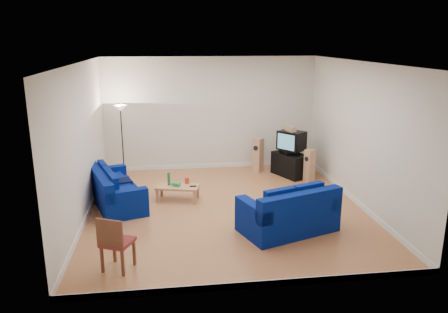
{
  "coord_description": "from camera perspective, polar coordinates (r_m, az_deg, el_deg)",
  "views": [
    {
      "loc": [
        -1.25,
        -9.01,
        3.67
      ],
      "look_at": [
        0.0,
        0.4,
        1.1
      ],
      "focal_mm": 35.0,
      "sensor_mm": 36.0,
      "label": 1
    }
  ],
  "objects": [
    {
      "name": "av_receiver",
      "position": [
        12.08,
        8.5,
        0.66
      ],
      "size": [
        0.46,
        0.54,
        0.11
      ],
      "primitive_type": "cube",
      "rotation": [
        0.0,
        0.0,
        -1.4
      ],
      "color": "black",
      "rests_on": "tv_stand"
    },
    {
      "name": "room",
      "position": [
        9.34,
        0.32,
        1.99
      ],
      "size": [
        6.01,
        6.51,
        3.21
      ],
      "color": "brown",
      "rests_on": "ground"
    },
    {
      "name": "sofa_loveseat",
      "position": [
        8.68,
        8.56,
        -7.57
      ],
      "size": [
        2.05,
        1.57,
        0.91
      ],
      "rotation": [
        0.0,
        0.0,
        0.34
      ],
      "color": "#031154",
      "rests_on": "ground"
    },
    {
      "name": "television",
      "position": [
        11.99,
        8.8,
        2.08
      ],
      "size": [
        0.8,
        0.83,
        0.52
      ],
      "rotation": [
        0.0,
        0.0,
        -0.9
      ],
      "color": "black",
      "rests_on": "av_receiver"
    },
    {
      "name": "coffee_table",
      "position": [
        10.26,
        -6.07,
        -4.1
      ],
      "size": [
        1.07,
        0.72,
        0.36
      ],
      "rotation": [
        0.0,
        0.0,
        -0.25
      ],
      "color": "tan",
      "rests_on": "ground"
    },
    {
      "name": "red_canister",
      "position": [
        10.35,
        -4.86,
        -3.16
      ],
      "size": [
        0.14,
        0.14,
        0.14
      ],
      "primitive_type": "cylinder",
      "rotation": [
        0.0,
        0.0,
        -0.65
      ],
      "color": "red",
      "rests_on": "coffee_table"
    },
    {
      "name": "dining_chair",
      "position": [
        7.34,
        -14.07,
        -10.64
      ],
      "size": [
        0.61,
        0.61,
        0.96
      ],
      "rotation": [
        0.0,
        0.0,
        -0.43
      ],
      "color": "brown",
      "rests_on": "ground"
    },
    {
      "name": "bottle",
      "position": [
        10.27,
        -7.21,
        -2.92
      ],
      "size": [
        0.09,
        0.09,
        0.3
      ],
      "primitive_type": "cylinder",
      "rotation": [
        0.0,
        0.0,
        -0.36
      ],
      "color": "#197233",
      "rests_on": "coffee_table"
    },
    {
      "name": "tv_stand",
      "position": [
        12.16,
        8.68,
        -1.05
      ],
      "size": [
        0.95,
        1.17,
        0.63
      ],
      "primitive_type": "cube",
      "rotation": [
        0.0,
        0.0,
        -1.13
      ],
      "color": "black",
      "rests_on": "ground"
    },
    {
      "name": "remote",
      "position": [
        10.15,
        -4.06,
        -3.89
      ],
      "size": [
        0.16,
        0.06,
        0.02
      ],
      "primitive_type": "cube",
      "rotation": [
        0.0,
        0.0,
        -0.05
      ],
      "color": "black",
      "rests_on": "coffee_table"
    },
    {
      "name": "speaker_right",
      "position": [
        11.75,
        11.1,
        -1.15
      ],
      "size": [
        0.32,
        0.3,
        0.86
      ],
      "rotation": [
        0.0,
        0.0,
        -1.02
      ],
      "color": "tan",
      "rests_on": "ground"
    },
    {
      "name": "sofa_three_seat",
      "position": [
        10.26,
        -14.2,
        -4.49
      ],
      "size": [
        1.54,
        2.29,
        0.82
      ],
      "rotation": [
        0.0,
        0.0,
        -1.25
      ],
      "color": "#031154",
      "rests_on": "ground"
    },
    {
      "name": "tissue_box",
      "position": [
        10.21,
        -6.28,
        -3.64
      ],
      "size": [
        0.22,
        0.2,
        0.08
      ],
      "primitive_type": "cube",
      "rotation": [
        0.0,
        0.0,
        -0.6
      ],
      "color": "green",
      "rests_on": "coffee_table"
    },
    {
      "name": "floor_lamp",
      "position": [
        11.85,
        -13.31,
        4.88
      ],
      "size": [
        0.34,
        0.34,
        1.99
      ],
      "color": "black",
      "rests_on": "ground"
    },
    {
      "name": "centre_speaker",
      "position": [
        11.92,
        8.66,
        3.62
      ],
      "size": [
        0.25,
        0.42,
        0.14
      ],
      "primitive_type": "cube",
      "rotation": [
        0.0,
        0.0,
        -1.32
      ],
      "color": "tan",
      "rests_on": "television"
    },
    {
      "name": "speaker_left",
      "position": [
        12.4,
        4.47,
        0.21
      ],
      "size": [
        0.35,
        0.36,
        0.97
      ],
      "rotation": [
        0.0,
        0.0,
        -0.7
      ],
      "color": "tan",
      "rests_on": "ground"
    }
  ]
}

